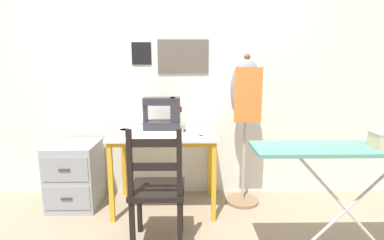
{
  "coord_description": "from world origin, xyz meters",
  "views": [
    {
      "loc": [
        0.22,
        -2.4,
        1.38
      ],
      "look_at": [
        0.26,
        0.28,
        0.87
      ],
      "focal_mm": 28.0,
      "sensor_mm": 36.0,
      "label": 1
    }
  ],
  "objects_px": {
    "fabric_bowl": "(125,132)",
    "thread_spool_near_machine": "(184,130)",
    "scissors": "(203,135)",
    "wooden_chair": "(157,190)",
    "dress_form": "(246,100)",
    "ironing_board": "(352,154)",
    "filing_cabinet": "(75,175)",
    "sewing_machine": "(164,114)"
  },
  "relations": [
    {
      "from": "fabric_bowl",
      "to": "wooden_chair",
      "type": "bearing_deg",
      "value": -56.14
    },
    {
      "from": "filing_cabinet",
      "to": "dress_form",
      "type": "relative_size",
      "value": 0.43
    },
    {
      "from": "scissors",
      "to": "thread_spool_near_machine",
      "type": "xyz_separation_m",
      "value": [
        -0.17,
        0.13,
        0.01
      ]
    },
    {
      "from": "wooden_chair",
      "to": "filing_cabinet",
      "type": "distance_m",
      "value": 1.11
    },
    {
      "from": "scissors",
      "to": "thread_spool_near_machine",
      "type": "height_order",
      "value": "thread_spool_near_machine"
    },
    {
      "from": "ironing_board",
      "to": "dress_form",
      "type": "bearing_deg",
      "value": 118.27
    },
    {
      "from": "scissors",
      "to": "dress_form",
      "type": "xyz_separation_m",
      "value": [
        0.41,
        0.21,
        0.28
      ]
    },
    {
      "from": "sewing_machine",
      "to": "wooden_chair",
      "type": "xyz_separation_m",
      "value": [
        -0.0,
        -0.75,
        -0.44
      ]
    },
    {
      "from": "scissors",
      "to": "filing_cabinet",
      "type": "bearing_deg",
      "value": 171.36
    },
    {
      "from": "scissors",
      "to": "wooden_chair",
      "type": "bearing_deg",
      "value": -126.68
    },
    {
      "from": "scissors",
      "to": "ironing_board",
      "type": "xyz_separation_m",
      "value": [
        0.92,
        -0.74,
        0.05
      ]
    },
    {
      "from": "filing_cabinet",
      "to": "ironing_board",
      "type": "bearing_deg",
      "value": -23.35
    },
    {
      "from": "fabric_bowl",
      "to": "thread_spool_near_machine",
      "type": "height_order",
      "value": "fabric_bowl"
    },
    {
      "from": "filing_cabinet",
      "to": "dress_form",
      "type": "distance_m",
      "value": 1.79
    },
    {
      "from": "wooden_chair",
      "to": "dress_form",
      "type": "relative_size",
      "value": 0.64
    },
    {
      "from": "thread_spool_near_machine",
      "to": "fabric_bowl",
      "type": "bearing_deg",
      "value": -164.86
    },
    {
      "from": "sewing_machine",
      "to": "wooden_chair",
      "type": "distance_m",
      "value": 0.87
    },
    {
      "from": "scissors",
      "to": "ironing_board",
      "type": "distance_m",
      "value": 1.19
    },
    {
      "from": "scissors",
      "to": "dress_form",
      "type": "bearing_deg",
      "value": 27.43
    },
    {
      "from": "fabric_bowl",
      "to": "dress_form",
      "type": "xyz_separation_m",
      "value": [
        1.1,
        0.22,
        0.26
      ]
    },
    {
      "from": "sewing_machine",
      "to": "scissors",
      "type": "relative_size",
      "value": 3.08
    },
    {
      "from": "sewing_machine",
      "to": "filing_cabinet",
      "type": "height_order",
      "value": "sewing_machine"
    },
    {
      "from": "ironing_board",
      "to": "fabric_bowl",
      "type": "bearing_deg",
      "value": 155.53
    },
    {
      "from": "thread_spool_near_machine",
      "to": "wooden_chair",
      "type": "distance_m",
      "value": 0.73
    },
    {
      "from": "scissors",
      "to": "wooden_chair",
      "type": "height_order",
      "value": "wooden_chair"
    },
    {
      "from": "thread_spool_near_machine",
      "to": "dress_form",
      "type": "height_order",
      "value": "dress_form"
    },
    {
      "from": "sewing_machine",
      "to": "scissors",
      "type": "distance_m",
      "value": 0.47
    },
    {
      "from": "fabric_bowl",
      "to": "thread_spool_near_machine",
      "type": "bearing_deg",
      "value": 15.14
    },
    {
      "from": "scissors",
      "to": "thread_spool_near_machine",
      "type": "relative_size",
      "value": 3.77
    },
    {
      "from": "scissors",
      "to": "dress_form",
      "type": "relative_size",
      "value": 0.08
    },
    {
      "from": "scissors",
      "to": "wooden_chair",
      "type": "xyz_separation_m",
      "value": [
        -0.37,
        -0.49,
        -0.3
      ]
    },
    {
      "from": "sewing_machine",
      "to": "dress_form",
      "type": "distance_m",
      "value": 0.79
    },
    {
      "from": "scissors",
      "to": "ironing_board",
      "type": "bearing_deg",
      "value": -38.86
    },
    {
      "from": "thread_spool_near_machine",
      "to": "dress_form",
      "type": "xyz_separation_m",
      "value": [
        0.58,
        0.08,
        0.27
      ]
    },
    {
      "from": "fabric_bowl",
      "to": "filing_cabinet",
      "type": "bearing_deg",
      "value": 160.13
    },
    {
      "from": "scissors",
      "to": "thread_spool_near_machine",
      "type": "bearing_deg",
      "value": 141.82
    },
    {
      "from": "scissors",
      "to": "ironing_board",
      "type": "relative_size",
      "value": 0.09
    },
    {
      "from": "scissors",
      "to": "filing_cabinet",
      "type": "height_order",
      "value": "scissors"
    },
    {
      "from": "wooden_chair",
      "to": "thread_spool_near_machine",
      "type": "bearing_deg",
      "value": 72.47
    },
    {
      "from": "fabric_bowl",
      "to": "thread_spool_near_machine",
      "type": "distance_m",
      "value": 0.54
    },
    {
      "from": "fabric_bowl",
      "to": "filing_cabinet",
      "type": "relative_size",
      "value": 0.19
    },
    {
      "from": "filing_cabinet",
      "to": "dress_form",
      "type": "bearing_deg",
      "value": 0.86
    }
  ]
}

